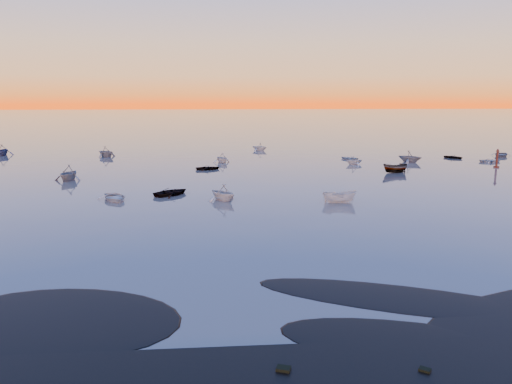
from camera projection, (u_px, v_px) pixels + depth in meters
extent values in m
plane|color=#6B6359|center=(228.00, 141.00, 122.88)|extent=(600.00, 600.00, 0.00)
imported|color=silver|center=(115.00, 200.00, 52.87)|extent=(4.48, 3.32, 1.03)
imported|color=silver|center=(339.00, 202.00, 51.71)|extent=(1.62, 3.61, 1.23)
cylinder|color=#4B1B10|center=(496.00, 167.00, 77.15)|extent=(0.85, 0.85, 0.28)
cylinder|color=#4B1B10|center=(497.00, 159.00, 76.93)|extent=(0.30, 0.30, 2.47)
cone|color=#4B1B10|center=(498.00, 150.00, 76.65)|extent=(0.57, 0.57, 0.47)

